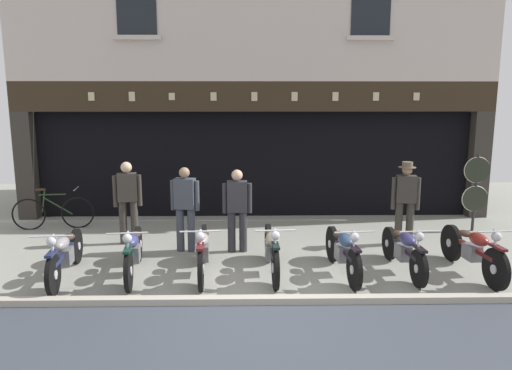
{
  "coord_description": "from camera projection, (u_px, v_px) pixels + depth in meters",
  "views": [
    {
      "loc": [
        -0.17,
        -6.38,
        2.9
      ],
      "look_at": [
        -0.01,
        2.8,
        1.24
      ],
      "focal_mm": 33.55,
      "sensor_mm": 36.0,
      "label": 1
    }
  ],
  "objects": [
    {
      "name": "advert_board_near",
      "position": [
        152.0,
        148.0,
        11.76
      ],
      "size": [
        0.78,
        0.03,
        0.97
      ],
      "color": "silver"
    },
    {
      "name": "motorcycle_center_right",
      "position": [
        343.0,
        250.0,
        7.92
      ],
      "size": [
        0.62,
        1.96,
        0.92
      ],
      "rotation": [
        0.0,
        0.0,
        3.23
      ],
      "color": "black",
      "rests_on": "ground"
    },
    {
      "name": "motorcycle_center",
      "position": [
        272.0,
        249.0,
        7.95
      ],
      "size": [
        0.62,
        2.0,
        0.93
      ],
      "rotation": [
        0.0,
        0.0,
        3.18
      ],
      "color": "black",
      "rests_on": "ground"
    },
    {
      "name": "ground",
      "position": [
        262.0,
        343.0,
        5.84
      ],
      "size": [
        23.49,
        22.0,
        0.18
      ],
      "color": "gray"
    },
    {
      "name": "salesman_right",
      "position": [
        237.0,
        207.0,
        9.06
      ],
      "size": [
        0.56,
        0.25,
        1.59
      ],
      "rotation": [
        0.0,
        0.0,
        3.17
      ],
      "color": "#2D2D33",
      "rests_on": "ground"
    },
    {
      "name": "motorcycle_far_left",
      "position": [
        65.0,
        253.0,
        7.77
      ],
      "size": [
        0.62,
        2.05,
        0.91
      ],
      "rotation": [
        0.0,
        0.0,
        3.25
      ],
      "color": "black",
      "rests_on": "ground"
    },
    {
      "name": "motorcycle_left",
      "position": [
        133.0,
        251.0,
        7.9
      ],
      "size": [
        0.62,
        2.02,
        0.92
      ],
      "rotation": [
        0.0,
        0.0,
        3.26
      ],
      "color": "black",
      "rests_on": "ground"
    },
    {
      "name": "leaning_bicycle",
      "position": [
        53.0,
        212.0,
        10.76
      ],
      "size": [
        1.77,
        0.5,
        0.95
      ],
      "rotation": [
        0.0,
        0.0,
        -1.43
      ],
      "color": "black",
      "rests_on": "ground"
    },
    {
      "name": "motorcycle_far_right",
      "position": [
        473.0,
        250.0,
        7.94
      ],
      "size": [
        0.62,
        2.03,
        0.93
      ],
      "rotation": [
        0.0,
        0.0,
        3.22
      ],
      "color": "black",
      "rests_on": "ground"
    },
    {
      "name": "shop_facade",
      "position": [
        254.0,
        139.0,
        13.34
      ],
      "size": [
        11.79,
        4.42,
        6.82
      ],
      "color": "black",
      "rests_on": "ground"
    },
    {
      "name": "motorcycle_right",
      "position": [
        404.0,
        249.0,
        8.03
      ],
      "size": [
        0.62,
        1.93,
        0.9
      ],
      "rotation": [
        0.0,
        0.0,
        3.19
      ],
      "color": "black",
      "rests_on": "ground"
    },
    {
      "name": "tyre_sign_pole",
      "position": [
        476.0,
        185.0,
        10.47
      ],
      "size": [
        0.58,
        0.06,
        1.71
      ],
      "color": "#232328",
      "rests_on": "ground"
    },
    {
      "name": "shopkeeper_center",
      "position": [
        185.0,
        205.0,
        9.08
      ],
      "size": [
        0.55,
        0.28,
        1.63
      ],
      "rotation": [
        0.0,
        0.0,
        2.99
      ],
      "color": "#3D424C",
      "rests_on": "ground"
    },
    {
      "name": "motorcycle_center_left",
      "position": [
        203.0,
        250.0,
        7.91
      ],
      "size": [
        0.62,
        2.01,
        0.93
      ],
      "rotation": [
        0.0,
        0.0,
        3.19
      ],
      "color": "black",
      "rests_on": "ground"
    },
    {
      "name": "assistant_far_right",
      "position": [
        405.0,
        199.0,
        9.52
      ],
      "size": [
        0.56,
        0.34,
        1.68
      ],
      "rotation": [
        0.0,
        0.0,
        3.02
      ],
      "color": "#38332D",
      "rests_on": "ground"
    },
    {
      "name": "salesman_left",
      "position": [
        128.0,
        199.0,
        9.56
      ],
      "size": [
        0.55,
        0.3,
        1.67
      ],
      "rotation": [
        0.0,
        0.0,
        3.35
      ],
      "color": "#38332D",
      "rests_on": "ground"
    }
  ]
}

